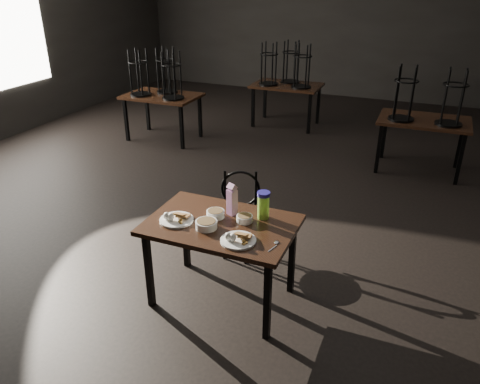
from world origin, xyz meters
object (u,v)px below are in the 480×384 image
at_px(main_table, 221,231).
at_px(juice_carton, 232,200).
at_px(water_bottle, 263,205).
at_px(bentwood_chair, 240,208).

height_order(main_table, juice_carton, juice_carton).
height_order(main_table, water_bottle, water_bottle).
relative_size(juice_carton, water_bottle, 1.18).
bearing_deg(water_bottle, juice_carton, -172.60).
relative_size(water_bottle, bentwood_chair, 0.28).
distance_m(water_bottle, bentwood_chair, 0.78).
relative_size(main_table, water_bottle, 5.10).
relative_size(juice_carton, bentwood_chair, 0.33).
bearing_deg(main_table, bentwood_chair, 101.09).
distance_m(main_table, water_bottle, 0.41).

